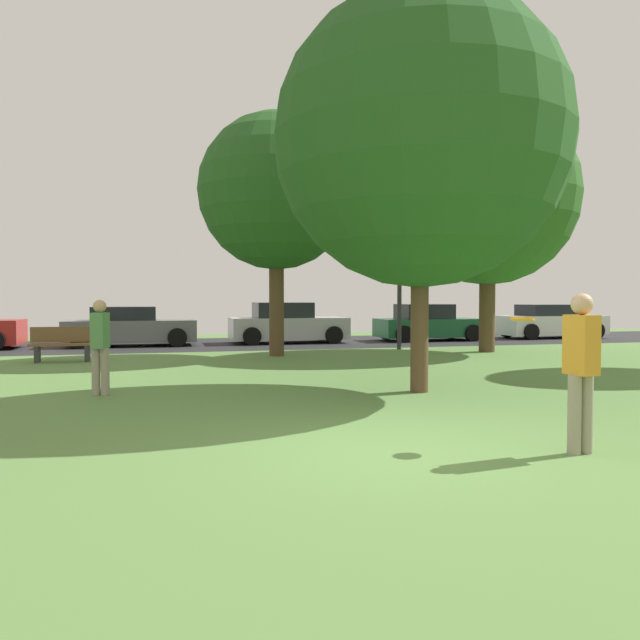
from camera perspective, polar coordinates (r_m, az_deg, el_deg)
ground_plane at (r=6.89m, az=6.95°, el=-11.84°), size 44.00×44.00×0.00m
road_strip at (r=22.41m, az=-8.31°, el=-2.18°), size 44.00×6.40×0.01m
maple_tree_far at (r=19.69m, az=15.33°, el=10.98°), size 5.39×5.39×7.44m
oak_tree_right at (r=11.23m, az=9.31°, el=16.10°), size 5.12×5.12×6.95m
oak_tree_left at (r=17.77m, az=-4.08°, el=11.74°), size 4.41×4.41×6.87m
person_bystander at (r=11.06m, az=-19.71°, el=-2.01°), size 0.30×0.37×1.62m
person_walking at (r=7.06m, az=23.05°, el=-3.87°), size 0.30×0.34×1.70m
frisbee_disc at (r=7.30m, az=18.25°, el=0.07°), size 0.38×0.38×0.06m
parked_car_grey at (r=22.04m, az=-17.22°, el=-0.68°), size 4.33×2.00×1.35m
parked_car_silver at (r=22.54m, az=-3.08°, el=-0.41°), size 4.22×2.06×1.48m
parked_car_green at (r=24.11m, az=9.95°, el=-0.37°), size 4.00×1.98×1.41m
parked_car_white at (r=26.98m, az=20.57°, el=-0.21°), size 4.31×1.93×1.38m
park_bench at (r=17.24m, az=-22.74°, el=-2.05°), size 1.60×0.45×0.90m
street_lamp_post at (r=19.87m, az=7.38°, el=3.77°), size 0.14×0.14×4.50m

